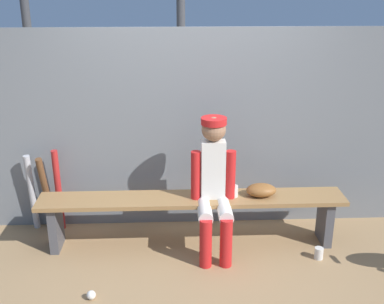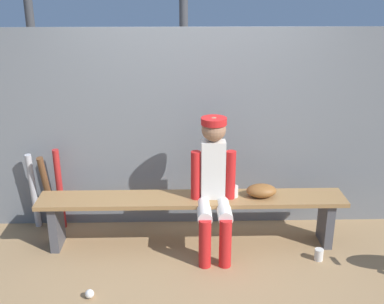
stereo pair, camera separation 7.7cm
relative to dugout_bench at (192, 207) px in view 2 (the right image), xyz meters
name	(u,v)px [view 2 (the right image)]	position (x,y,z in m)	size (l,w,h in m)	color
ground_plane	(192,244)	(0.00, 0.00, -0.39)	(30.00, 30.00, 0.00)	#9E7A51
chainlink_fence	(191,131)	(0.00, 0.47, 0.61)	(4.36, 0.03, 2.00)	slate
dugout_bench	(192,207)	(0.00, 0.00, 0.00)	(2.87, 0.36, 0.50)	olive
player_seated	(214,183)	(0.19, -0.11, 0.30)	(0.41, 0.55, 1.27)	silver
baseball_glove	(261,191)	(0.65, 0.00, 0.16)	(0.28, 0.20, 0.12)	brown
bat_aluminum_red	(60,190)	(-1.31, 0.34, 0.04)	(0.06, 0.06, 0.87)	#B22323
bat_wood_dark	(48,193)	(-1.43, 0.33, 0.01)	(0.06, 0.06, 0.82)	brown
bat_aluminum_silver	(34,191)	(-1.59, 0.37, 0.01)	(0.06, 0.06, 0.81)	#B7B7BC
baseball	(90,294)	(-0.84, -0.81, -0.36)	(0.07, 0.07, 0.07)	white
cup_on_ground	(319,255)	(1.15, -0.31, -0.34)	(0.08, 0.08, 0.11)	silver
cup_on_bench	(234,192)	(0.39, 0.00, 0.16)	(0.08, 0.08, 0.11)	silver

